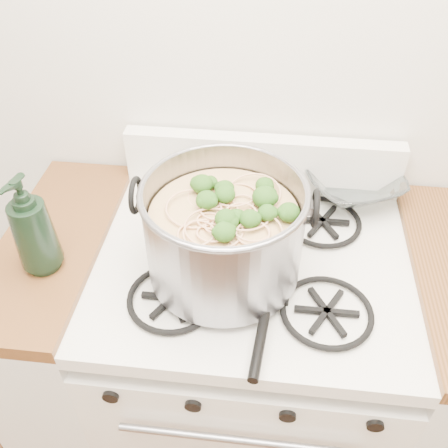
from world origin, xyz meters
The scene contains 6 objects.
gas_range centered at (0.00, 1.26, 0.44)m, with size 0.76×0.66×0.92m.
counter_left centered at (-0.51, 1.26, 0.46)m, with size 0.25×0.65×0.92m.
stock_pot centered at (-0.06, 1.21, 1.03)m, with size 0.39×0.36×0.24m.
spatula centered at (0.05, 1.17, 0.94)m, with size 0.29×0.31×0.02m, color black, non-canonical shape.
glass_bowl centered at (0.25, 1.54, 0.94)m, with size 0.10×0.10×0.03m, color white.
bottle centered at (-0.49, 1.17, 1.05)m, with size 0.10×0.10×0.25m, color black.
Camera 1 is at (0.03, 0.41, 1.77)m, focal length 40.00 mm.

